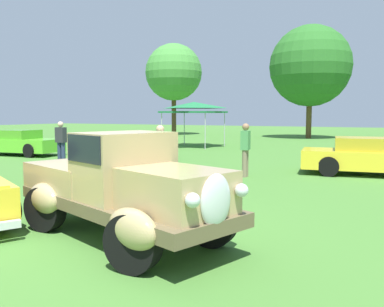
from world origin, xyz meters
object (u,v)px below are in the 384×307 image
show_car_yellow (370,157)px  spectator_far_side (245,148)px  show_car_lime (20,143)px  spectator_between_cars (61,141)px  canopy_tent_left_field (194,107)px  feature_pickup_truck (122,185)px  show_car_teal (128,146)px  spectator_by_row (160,154)px

show_car_yellow → spectator_far_side: spectator_far_side is taller
show_car_lime → spectator_between_cars: size_ratio=2.43×
show_car_lime → canopy_tent_left_field: (5.18, 8.36, 1.82)m
show_car_lime → show_car_yellow: same height
spectator_between_cars → feature_pickup_truck: bearing=-40.1°
show_car_teal → spectator_between_cars: spectator_between_cars is taller
show_car_lime → spectator_between_cars: 4.66m
show_car_teal → show_car_yellow: bearing=-0.1°
canopy_tent_left_field → spectator_far_side: bearing=-55.4°
spectator_by_row → spectator_far_side: bearing=65.0°
spectator_by_row → spectator_far_side: 3.21m
feature_pickup_truck → show_car_lime: feature_pickup_truck is taller
show_car_teal → show_car_yellow: same height
feature_pickup_truck → spectator_by_row: feature_pickup_truck is taller
show_car_teal → spectator_by_row: 6.97m
show_car_lime → show_car_yellow: (15.46, 0.69, 0.00)m
show_car_teal → spectator_by_row: bearing=-46.9°
feature_pickup_truck → spectator_far_side: feature_pickup_truck is taller
spectator_between_cars → spectator_far_side: (7.61, 0.20, 0.00)m
canopy_tent_left_field → show_car_teal: bearing=-85.1°
show_car_lime → spectator_by_row: bearing=-22.5°
show_car_teal → spectator_between_cars: size_ratio=2.49×
spectator_far_side → feature_pickup_truck: bearing=-86.8°
show_car_lime → spectator_far_side: 12.05m
spectator_between_cars → spectator_by_row: same height
show_car_lime → canopy_tent_left_field: 10.00m
show_car_yellow → spectator_by_row: bearing=-133.8°
show_car_yellow → canopy_tent_left_field: size_ratio=1.43×
canopy_tent_left_field → spectator_between_cars: bearing=-94.8°
canopy_tent_left_field → feature_pickup_truck: bearing=-66.9°
show_car_teal → show_car_lime: bearing=-173.2°
spectator_between_cars → show_car_lime: bearing=158.9°
spectator_between_cars → spectator_far_side: same height
show_car_lime → spectator_by_row: size_ratio=2.43×
feature_pickup_truck → show_car_lime: bearing=145.7°
show_car_yellow → spectator_by_row: size_ratio=2.67×
show_car_yellow → canopy_tent_left_field: bearing=143.3°
show_car_yellow → spectator_between_cars: size_ratio=2.67×
spectator_far_side → show_car_lime: bearing=173.0°
feature_pickup_truck → show_car_yellow: (3.11, 9.11, -0.27)m
spectator_far_side → canopy_tent_left_field: (-6.77, 9.83, 1.51)m
show_car_lime → show_car_teal: size_ratio=0.98×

